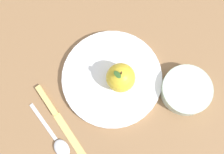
# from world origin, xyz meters

# --- Properties ---
(ground_plane) EXTENTS (2.40, 2.40, 0.00)m
(ground_plane) POSITION_xyz_m (0.00, 0.00, 0.00)
(ground_plane) COLOR olive
(dinner_plate) EXTENTS (0.26, 0.26, 0.02)m
(dinner_plate) POSITION_xyz_m (-0.01, -0.02, 0.01)
(dinner_plate) COLOR white
(dinner_plate) RESTS_ON ground_plane
(apple) EXTENTS (0.07, 0.07, 0.09)m
(apple) POSITION_xyz_m (-0.02, -0.00, 0.05)
(apple) COLOR gold
(apple) RESTS_ON dinner_plate
(side_bowl) EXTENTS (0.13, 0.13, 0.04)m
(side_bowl) POSITION_xyz_m (-0.16, 0.10, 0.02)
(side_bowl) COLOR #B2C6B2
(side_bowl) RESTS_ON ground_plane
(knife) EXTENTS (0.05, 0.22, 0.01)m
(knife) POSITION_xyz_m (0.16, -0.00, 0.00)
(knife) COLOR #D8B766
(knife) RESTS_ON ground_plane
(spoon) EXTENTS (0.05, 0.16, 0.01)m
(spoon) POSITION_xyz_m (0.18, 0.06, 0.01)
(spoon) COLOR silver
(spoon) RESTS_ON ground_plane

